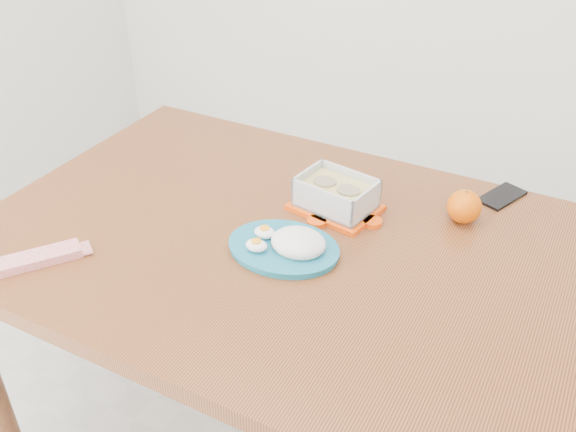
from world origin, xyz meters
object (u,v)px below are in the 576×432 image
at_px(orange_fruit, 464,207).
at_px(smartphone, 502,196).
at_px(dining_table, 288,269).
at_px(rice_plate, 288,244).
at_px(food_container, 336,195).

distance_m(orange_fruit, smartphone, 0.16).
height_order(dining_table, orange_fruit, orange_fruit).
bearing_deg(dining_table, rice_plate, -61.51).
relative_size(food_container, smartphone, 1.72).
bearing_deg(orange_fruit, rice_plate, -136.21).
relative_size(food_container, rice_plate, 0.85).
bearing_deg(dining_table, food_container, 75.00).
distance_m(food_container, rice_plate, 0.20).
distance_m(dining_table, rice_plate, 0.12).
bearing_deg(smartphone, food_container, -122.88).
relative_size(food_container, orange_fruit, 2.78).
bearing_deg(dining_table, orange_fruit, 38.17).
bearing_deg(orange_fruit, food_container, -162.49).
relative_size(dining_table, rice_plate, 5.45).
height_order(food_container, rice_plate, food_container).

